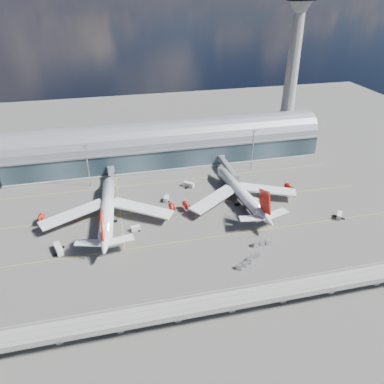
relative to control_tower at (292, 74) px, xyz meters
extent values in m
plane|color=#474744|center=(-85.00, -83.00, -51.64)|extent=(500.00, 500.00, 0.00)
cube|color=gold|center=(-85.00, -93.00, -51.63)|extent=(200.00, 0.25, 0.01)
cube|color=gold|center=(-85.00, -63.00, -51.63)|extent=(200.00, 0.25, 0.01)
cube|color=gold|center=(-85.00, -33.00, -51.63)|extent=(200.00, 0.25, 0.01)
cube|color=gold|center=(-120.00, -53.00, -51.63)|extent=(0.25, 80.00, 0.01)
cube|color=gold|center=(-50.00, -53.00, -51.63)|extent=(0.25, 80.00, 0.01)
cube|color=#213037|center=(-85.00, -5.00, -44.64)|extent=(200.00, 28.00, 14.00)
cylinder|color=gray|center=(-85.00, -5.00, -37.64)|extent=(200.00, 28.00, 28.00)
cube|color=gray|center=(-85.00, -19.00, -37.64)|extent=(200.00, 1.00, 1.20)
cube|color=gray|center=(-85.00, -5.00, -51.04)|extent=(200.00, 30.00, 1.20)
cube|color=gray|center=(0.00, 0.00, -47.64)|extent=(18.00, 18.00, 8.00)
cone|color=gray|center=(0.00, 0.00, -6.64)|extent=(10.00, 10.00, 90.00)
cone|color=gray|center=(0.00, 0.00, 40.36)|extent=(16.00, 16.00, 8.00)
cube|color=gray|center=(-85.00, -138.00, -46.14)|extent=(220.00, 8.50, 1.20)
cube|color=gray|center=(-85.00, -142.00, -45.04)|extent=(220.00, 0.40, 1.20)
cube|color=gray|center=(-85.00, -134.00, -45.04)|extent=(220.00, 0.40, 1.20)
cube|color=gray|center=(-85.00, -139.50, -45.49)|extent=(220.00, 0.12, 0.12)
cube|color=gray|center=(-85.00, -136.50, -45.49)|extent=(220.00, 0.12, 0.12)
cube|color=gray|center=(-145.00, -138.00, -49.14)|extent=(2.20, 2.20, 5.00)
cube|color=gray|center=(-125.00, -138.00, -49.14)|extent=(2.20, 2.20, 5.00)
cube|color=gray|center=(-105.00, -138.00, -49.14)|extent=(2.20, 2.20, 5.00)
cube|color=gray|center=(-85.00, -138.00, -49.14)|extent=(2.20, 2.20, 5.00)
cube|color=gray|center=(-65.00, -138.00, -49.14)|extent=(2.20, 2.20, 5.00)
cube|color=gray|center=(-45.00, -138.00, -49.14)|extent=(2.20, 2.20, 5.00)
cube|color=gray|center=(-25.00, -138.00, -49.14)|extent=(2.20, 2.20, 5.00)
cylinder|color=gray|center=(-135.00, -28.00, -39.14)|extent=(0.70, 0.70, 25.00)
cube|color=gray|center=(-135.00, -28.00, -26.44)|extent=(3.00, 0.40, 1.00)
cylinder|color=gray|center=(-35.00, -28.00, -39.14)|extent=(0.70, 0.70, 25.00)
cube|color=gray|center=(-35.00, -28.00, -26.44)|extent=(3.00, 0.40, 1.00)
cylinder|color=white|center=(-126.09, -65.39, -45.43)|extent=(10.25, 53.43, 6.41)
cone|color=white|center=(-123.94, -35.91, -45.43)|extent=(6.97, 8.45, 6.41)
cone|color=white|center=(-128.38, -96.87, -44.63)|extent=(7.26, 12.45, 6.41)
cube|color=red|center=(-128.16, -93.87, -36.72)|extent=(1.57, 11.99, 13.26)
cube|color=white|center=(-142.95, -66.17, -46.23)|extent=(32.77, 20.37, 2.59)
cube|color=white|center=(-109.52, -68.60, -46.23)|extent=(31.59, 23.97, 2.59)
cylinder|color=red|center=(-143.43, -64.13, -48.03)|extent=(3.56, 5.23, 3.20)
cylinder|color=red|center=(-158.29, -63.04, -48.03)|extent=(3.56, 5.23, 3.20)
cylinder|color=red|center=(-108.75, -66.65, -48.03)|extent=(3.56, 5.23, 3.20)
cylinder|color=red|center=(-93.89, -67.74, -48.03)|extent=(3.56, 5.23, 3.20)
cylinder|color=gray|center=(-124.73, -46.71, -50.13)|extent=(0.50, 0.50, 3.00)
cylinder|color=gray|center=(-129.58, -69.15, -50.13)|extent=(0.60, 0.60, 3.00)
cylinder|color=gray|center=(-123.18, -69.62, -50.13)|extent=(0.60, 0.60, 3.00)
cylinder|color=black|center=(-129.58, -69.15, -51.09)|extent=(2.31, 1.66, 1.50)
cylinder|color=black|center=(-123.18, -69.62, -51.09)|extent=(2.31, 1.66, 1.50)
cylinder|color=white|center=(-55.81, -64.29, -45.67)|extent=(10.51, 49.22, 5.86)
cone|color=white|center=(-58.44, -36.94, -45.67)|extent=(6.61, 8.61, 5.86)
cone|color=white|center=(-52.99, -93.65, -44.86)|extent=(7.00, 12.64, 5.86)
cube|color=red|center=(-53.28, -90.63, -37.18)|extent=(1.86, 12.10, 13.39)
cube|color=white|center=(-71.37, -67.82, -46.48)|extent=(29.89, 23.57, 2.50)
cube|color=white|center=(-39.86, -64.79, -46.48)|extent=(31.26, 19.14, 2.50)
cylinder|color=black|center=(-55.81, -64.29, -47.29)|extent=(9.16, 44.15, 4.98)
cylinder|color=red|center=(-72.15, -65.86, -48.30)|extent=(3.70, 5.34, 3.23)
cylinder|color=red|center=(-86.16, -67.21, -48.30)|extent=(3.70, 5.34, 3.23)
cylinder|color=red|center=(-39.47, -62.72, -48.30)|extent=(3.70, 5.34, 3.23)
cylinder|color=red|center=(-25.46, -61.37, -48.30)|extent=(3.70, 5.34, 3.23)
cylinder|color=gray|center=(-57.46, -47.14, -50.12)|extent=(0.51, 0.51, 3.03)
cylinder|color=gray|center=(-58.64, -68.63, -50.12)|extent=(0.61, 0.61, 3.03)
cylinder|color=gray|center=(-52.20, -68.01, -50.12)|extent=(0.61, 0.61, 3.03)
cylinder|color=black|center=(-58.64, -68.63, -51.08)|extent=(2.36, 1.72, 1.52)
cylinder|color=black|center=(-52.20, -68.01, -51.08)|extent=(2.36, 1.72, 1.52)
cube|color=gray|center=(-122.59, -31.00, -46.44)|extent=(3.00, 24.00, 3.00)
cube|color=gray|center=(-122.59, -43.00, -46.44)|extent=(3.60, 3.60, 3.40)
cylinder|color=gray|center=(-122.59, -19.00, -46.44)|extent=(4.40, 4.40, 4.00)
cylinder|color=gray|center=(-122.59, -43.00, -49.94)|extent=(0.50, 0.50, 3.40)
cylinder|color=black|center=(-122.59, -43.00, -51.29)|extent=(1.40, 0.80, 0.80)
cube|color=gray|center=(-52.31, -33.00, -46.44)|extent=(3.00, 28.00, 3.00)
cube|color=gray|center=(-52.31, -47.00, -46.44)|extent=(3.60, 3.60, 3.40)
cylinder|color=gray|center=(-52.31, -19.00, -46.44)|extent=(4.40, 4.40, 4.00)
cylinder|color=gray|center=(-52.31, -47.00, -49.94)|extent=(0.50, 0.50, 3.40)
cylinder|color=black|center=(-52.31, -47.00, -51.29)|extent=(1.40, 0.80, 0.80)
cube|color=beige|center=(-148.68, -88.00, -49.83)|extent=(4.85, 8.31, 2.93)
cylinder|color=black|center=(-147.93, -85.59, -51.13)|extent=(3.00, 1.82, 1.02)
cylinder|color=black|center=(-149.44, -90.41, -51.13)|extent=(3.00, 1.82, 1.02)
cube|color=beige|center=(-113.87, -79.46, -50.23)|extent=(4.77, 3.05, 2.29)
cylinder|color=black|center=(-112.51, -79.81, -51.24)|extent=(1.31, 2.33, 0.79)
cylinder|color=black|center=(-115.24, -79.12, -51.24)|extent=(1.31, 2.33, 0.79)
cube|color=beige|center=(-51.03, -70.67, -49.94)|extent=(8.61, 6.28, 2.76)
cylinder|color=black|center=(-48.66, -72.00, -51.16)|extent=(2.13, 2.79, 0.96)
cylinder|color=black|center=(-53.41, -69.34, -51.16)|extent=(2.13, 2.79, 0.96)
cube|color=beige|center=(-12.33, -92.19, -50.14)|extent=(5.17, 5.76, 2.44)
cylinder|color=black|center=(-13.44, -90.77, -51.21)|extent=(2.37, 2.11, 0.84)
cylinder|color=black|center=(-11.22, -93.61, -51.21)|extent=(2.37, 2.11, 0.84)
cube|color=beige|center=(-94.73, -55.53, -50.12)|extent=(3.77, 5.19, 2.46)
cylinder|color=black|center=(-95.29, -54.12, -51.21)|extent=(2.51, 1.66, 0.85)
cylinder|color=black|center=(-94.17, -56.93, -51.21)|extent=(2.51, 1.66, 0.85)
cube|color=beige|center=(-79.23, -42.74, -49.99)|extent=(6.24, 5.77, 2.67)
cylinder|color=black|center=(-77.72, -41.47, -51.17)|extent=(2.36, 2.56, 0.92)
cylinder|color=black|center=(-80.74, -44.01, -51.17)|extent=(2.36, 2.56, 0.92)
cube|color=gray|center=(-74.55, -117.11, -51.35)|extent=(3.29, 2.88, 0.34)
cube|color=#B0B0B5|center=(-74.55, -117.11, -50.43)|extent=(2.82, 2.57, 1.72)
cube|color=gray|center=(-71.88, -115.77, -51.35)|extent=(3.29, 2.88, 0.34)
cube|color=#B0B0B5|center=(-71.88, -115.77, -50.43)|extent=(2.82, 2.57, 1.72)
cube|color=gray|center=(-69.22, -114.42, -51.35)|extent=(3.29, 2.88, 0.34)
cube|color=#B0B0B5|center=(-69.22, -114.42, -50.43)|extent=(2.82, 2.57, 1.72)
cube|color=gray|center=(-62.21, -104.22, -51.35)|extent=(2.76, 1.85, 0.34)
cube|color=#B0B0B5|center=(-62.21, -104.22, -50.43)|extent=(2.30, 1.73, 1.72)
cube|color=gray|center=(-59.23, -104.23, -51.35)|extent=(2.76, 1.85, 0.34)
cube|color=#B0B0B5|center=(-59.23, -104.23, -50.43)|extent=(2.30, 1.73, 1.72)
cube|color=gray|center=(-56.25, -104.25, -51.35)|extent=(2.76, 1.85, 0.34)
cube|color=#B0B0B5|center=(-56.25, -104.25, -50.43)|extent=(2.30, 1.73, 1.72)
cube|color=gray|center=(-68.33, -112.48, -51.42)|extent=(2.36, 1.85, 0.26)
cube|color=#B0B0B5|center=(-68.33, -112.48, -50.72)|extent=(2.00, 1.68, 1.31)
cube|color=gray|center=(-66.12, -111.94, -51.42)|extent=(2.36, 1.85, 0.26)
cube|color=#B0B0B5|center=(-66.12, -111.94, -50.72)|extent=(2.00, 1.68, 1.31)
cube|color=gray|center=(-63.92, -111.40, -51.42)|extent=(2.36, 1.85, 0.26)
cube|color=#B0B0B5|center=(-63.92, -111.40, -50.72)|extent=(2.00, 1.68, 1.31)
camera|label=1|loc=(-121.41, -229.33, 53.63)|focal=35.00mm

